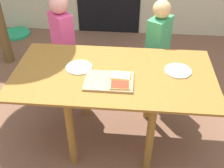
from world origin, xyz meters
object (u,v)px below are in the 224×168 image
Objects in this scene: plate_white_left at (79,67)px; child_right at (158,47)px; dining_table at (113,85)px; plate_white_right at (178,71)px; pizza_slice_near_right at (120,85)px; garden_hose_coil at (16,34)px; pizza_slice_far_right at (121,76)px; child_left at (63,40)px; cutting_board at (109,81)px.

child_right is at bearing 41.54° from plate_white_left.
dining_table is 7.51× the size of plate_white_right.
pizza_slice_near_right is 2.74m from garden_hose_coil.
plate_white_left is 0.85m from child_right.
pizza_slice_far_right is 0.36× the size of garden_hose_coil.
child_left reaches higher than child_right.
pizza_slice_far_right reaches higher than plate_white_left.
pizza_slice_far_right is at bearing -48.68° from child_left.
cutting_board is 0.54m from plate_white_right.
pizza_slice_far_right is (0.08, 0.05, 0.02)m from cutting_board.
child_right is at bearing -32.69° from garden_hose_coil.
plate_white_left is 0.19× the size of child_left.
child_left is (-0.52, 0.74, -0.09)m from cutting_board.
pizza_slice_near_right is 0.85m from child_right.
garden_hose_coil is at bearing 128.62° from cutting_board.
plate_white_left is at bearing -64.76° from child_left.
plate_white_left is (-0.33, 0.22, -0.02)m from pizza_slice_near_right.
plate_white_left is at bearing -138.46° from child_right.
garden_hose_coil is (-2.10, 1.81, -0.69)m from plate_white_right.
plate_white_right is at bearing 1.64° from plate_white_left.
dining_table is 1.42× the size of child_left.
plate_white_left is (-0.25, 0.16, -0.00)m from cutting_board.
plate_white_left is 1.00× the size of plate_white_right.
plate_white_right is 0.19× the size of child_right.
child_left reaches higher than plate_white_right.
dining_table is at bearing 133.14° from pizza_slice_far_right.
child_left is at bearing 125.14° from cutting_board.
pizza_slice_near_right reaches higher than cutting_board.
child_right is (0.36, 0.61, 0.01)m from dining_table.
plate_white_left is 2.38m from garden_hose_coil.
plate_white_right is (0.75, 0.02, 0.00)m from plate_white_left.
garden_hose_coil is (-1.59, 1.99, -0.70)m from cutting_board.
plate_white_right is at bearing -40.78° from garden_hose_coil.
pizza_slice_far_right is at bearing -162.86° from plate_white_right.
pizza_slice_near_right is 0.96× the size of pizza_slice_far_right.
plate_white_left and plate_white_right have the same top height.
cutting_board is at bearing -51.38° from garden_hose_coil.
pizza_slice_far_right is at bearing -114.35° from child_right.
cutting_board is 2.65m from garden_hose_coil.
child_right is (-0.12, 0.54, -0.11)m from plate_white_right.
dining_table is at bearing 79.37° from cutting_board.
garden_hose_coil is (-1.07, 1.26, -0.61)m from child_left.
dining_table is 4.35× the size of cutting_board.
cutting_board reaches higher than plate_white_right.
child_left is 0.91m from child_right.
child_left reaches higher than dining_table.
dining_table is 0.17m from cutting_board.
cutting_board is (-0.02, -0.12, 0.12)m from dining_table.
pizza_slice_near_right is (0.08, -0.06, 0.02)m from cutting_board.
cutting_board is at bearing -100.63° from dining_table.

